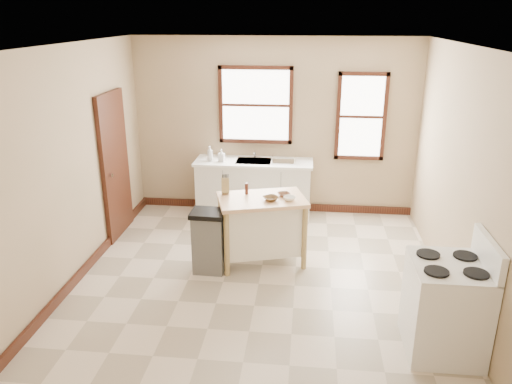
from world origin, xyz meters
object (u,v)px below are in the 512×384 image
at_px(dish_rack, 284,159).
at_px(knife_block, 225,186).
at_px(soap_bottle_b, 222,155).
at_px(kitchen_island, 262,230).
at_px(pepper_grinder, 247,189).
at_px(bowl_b, 284,194).
at_px(bowl_a, 271,198).
at_px(trash_bin, 209,241).
at_px(bowl_c, 289,198).
at_px(soap_bottle_a, 210,153).
at_px(gas_stove, 447,295).

xyz_separation_m(dish_rack, knife_block, (-0.68, -1.44, 0.03)).
xyz_separation_m(soap_bottle_b, kitchen_island, (0.78, -1.50, -0.57)).
bearing_deg(soap_bottle_b, pepper_grinder, -59.60).
xyz_separation_m(soap_bottle_b, bowl_b, (1.05, -1.40, -0.10)).
distance_m(bowl_a, trash_bin, 0.95).
relative_size(soap_bottle_b, bowl_c, 1.28).
xyz_separation_m(soap_bottle_a, kitchen_island, (0.96, -1.53, -0.59)).
height_order(soap_bottle_b, knife_block, soap_bottle_b).
distance_m(bowl_a, bowl_c, 0.23).
bearing_deg(soap_bottle_a, trash_bin, -70.86).
distance_m(kitchen_island, pepper_grinder, 0.58).
height_order(trash_bin, gas_stove, gas_stove).
height_order(kitchen_island, gas_stove, gas_stove).
relative_size(kitchen_island, bowl_a, 5.70).
relative_size(bowl_b, bowl_c, 1.03).
relative_size(soap_bottle_a, dish_rack, 0.64).
xyz_separation_m(bowl_b, bowl_c, (0.08, -0.15, 0.00)).
distance_m(knife_block, bowl_a, 0.64).
xyz_separation_m(soap_bottle_a, gas_stove, (2.88, -3.18, -0.44)).
bearing_deg(bowl_c, soap_bottle_b, 126.10).
xyz_separation_m(kitchen_island, trash_bin, (-0.64, -0.33, -0.04)).
bearing_deg(bowl_a, knife_block, 162.71).
bearing_deg(knife_block, gas_stove, -45.73).
relative_size(trash_bin, gas_stove, 0.68).
relative_size(soap_bottle_a, pepper_grinder, 1.59).
bearing_deg(bowl_c, bowl_b, 116.98).
xyz_separation_m(soap_bottle_a, pepper_grinder, (0.75, -1.40, -0.07)).
distance_m(pepper_grinder, gas_stove, 2.80).
bearing_deg(bowl_a, gas_stove, -41.38).
bearing_deg(dish_rack, pepper_grinder, -92.07).
relative_size(dish_rack, knife_block, 1.85).
bearing_deg(dish_rack, gas_stove, -48.15).
xyz_separation_m(soap_bottle_a, trash_bin, (0.33, -1.85, -0.63)).
distance_m(soap_bottle_b, trash_bin, 1.93).
xyz_separation_m(bowl_a, bowl_b, (0.15, 0.17, -0.00)).
bearing_deg(kitchen_island, dish_rack, 66.59).
relative_size(bowl_a, trash_bin, 0.24).
bearing_deg(bowl_a, pepper_grinder, 149.93).
height_order(knife_block, trash_bin, knife_block).
height_order(bowl_c, trash_bin, bowl_c).
distance_m(bowl_b, bowl_c, 0.17).
distance_m(knife_block, pepper_grinder, 0.28).
xyz_separation_m(kitchen_island, bowl_b, (0.28, 0.11, 0.47)).
xyz_separation_m(soap_bottle_b, pepper_grinder, (0.56, -1.38, -0.05)).
bearing_deg(soap_bottle_a, soap_bottle_b, 1.95).
relative_size(soap_bottle_a, knife_block, 1.19).
height_order(bowl_a, gas_stove, gas_stove).
bearing_deg(dish_rack, bowl_c, -70.72).
bearing_deg(soap_bottle_a, kitchen_island, -48.63).
height_order(pepper_grinder, bowl_b, pepper_grinder).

